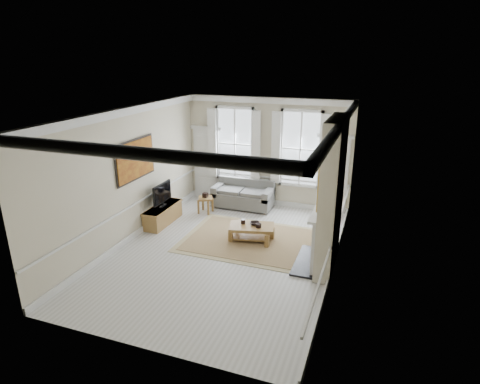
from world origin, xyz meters
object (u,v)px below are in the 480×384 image
at_px(sofa, 244,196).
at_px(side_table, 205,201).
at_px(tv_stand, 163,215).
at_px(coffee_table, 252,228).

distance_m(sofa, side_table, 1.28).
distance_m(sofa, tv_stand, 2.67).
distance_m(sofa, coffee_table, 2.48).
height_order(sofa, side_table, sofa).
bearing_deg(coffee_table, side_table, 131.32).
height_order(side_table, coffee_table, side_table).
height_order(sofa, coffee_table, sofa).
distance_m(side_table, coffee_table, 2.37).
xyz_separation_m(sofa, coffee_table, (1.00, -2.26, -0.02)).
relative_size(side_table, coffee_table, 0.43).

